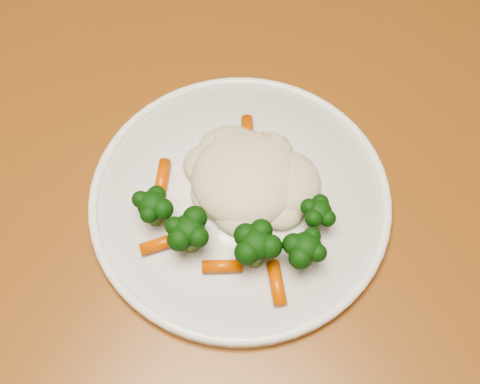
{
  "coord_description": "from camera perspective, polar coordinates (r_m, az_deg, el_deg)",
  "views": [
    {
      "loc": [
        -0.07,
        -0.08,
        1.27
      ],
      "look_at": [
        -0.19,
        0.18,
        0.77
      ],
      "focal_mm": 45.0,
      "sensor_mm": 36.0,
      "label": 1
    }
  ],
  "objects": [
    {
      "name": "plate",
      "position": [
        0.59,
        0.0,
        -0.67
      ],
      "size": [
        0.29,
        0.29,
        0.01
      ],
      "primitive_type": "cylinder",
      "color": "white",
      "rests_on": "dining_table"
    },
    {
      "name": "dining_table",
      "position": [
        0.72,
        1.27,
        -0.19
      ],
      "size": [
        1.31,
        1.09,
        0.75
      ],
      "rotation": [
        0.0,
        0.0,
        0.36
      ],
      "color": "brown",
      "rests_on": "ground"
    },
    {
      "name": "meal",
      "position": [
        0.56,
        0.34,
        -0.19
      ],
      "size": [
        0.19,
        0.18,
        0.05
      ],
      "color": "beige",
      "rests_on": "plate"
    }
  ]
}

